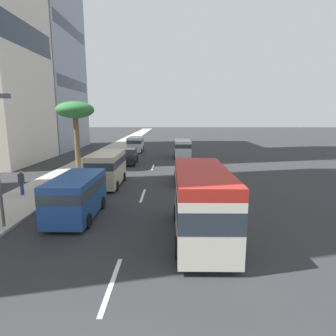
{
  "coord_description": "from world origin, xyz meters",
  "views": [
    {
      "loc": [
        -3.31,
        -1.92,
        5.4
      ],
      "look_at": [
        18.68,
        -1.69,
        1.28
      ],
      "focal_mm": 30.0,
      "sensor_mm": 36.0,
      "label": 1
    }
  ],
  "objects_px": {
    "car_third": "(128,157)",
    "car_lead": "(186,174)",
    "van_seventh": "(107,167)",
    "pedestrian_near_lamp": "(21,182)",
    "palm_tree": "(75,112)",
    "minibus_fourth": "(201,200)",
    "van_second": "(136,143)",
    "van_sixth": "(183,148)",
    "van_fifth": "(77,194)"
  },
  "relations": [
    {
      "from": "car_third",
      "to": "car_lead",
      "type": "bearing_deg",
      "value": 34.46
    },
    {
      "from": "van_seventh",
      "to": "pedestrian_near_lamp",
      "type": "distance_m",
      "value": 6.02
    },
    {
      "from": "car_lead",
      "to": "palm_tree",
      "type": "distance_m",
      "value": 12.7
    },
    {
      "from": "car_lead",
      "to": "car_third",
      "type": "relative_size",
      "value": 1.14
    },
    {
      "from": "car_third",
      "to": "pedestrian_near_lamp",
      "type": "distance_m",
      "value": 14.14
    },
    {
      "from": "minibus_fourth",
      "to": "van_seventh",
      "type": "height_order",
      "value": "minibus_fourth"
    },
    {
      "from": "pedestrian_near_lamp",
      "to": "van_second",
      "type": "bearing_deg",
      "value": -95.27
    },
    {
      "from": "van_seventh",
      "to": "palm_tree",
      "type": "bearing_deg",
      "value": -144.73
    },
    {
      "from": "car_lead",
      "to": "van_seventh",
      "type": "bearing_deg",
      "value": 98.76
    },
    {
      "from": "van_sixth",
      "to": "palm_tree",
      "type": "distance_m",
      "value": 14.59
    },
    {
      "from": "car_lead",
      "to": "van_second",
      "type": "bearing_deg",
      "value": 18.46
    },
    {
      "from": "car_third",
      "to": "van_seventh",
      "type": "bearing_deg",
      "value": -0.54
    },
    {
      "from": "palm_tree",
      "to": "minibus_fourth",
      "type": "bearing_deg",
      "value": -145.61
    },
    {
      "from": "van_fifth",
      "to": "palm_tree",
      "type": "xyz_separation_m",
      "value": [
        13.14,
        4.23,
        4.46
      ]
    },
    {
      "from": "car_lead",
      "to": "palm_tree",
      "type": "xyz_separation_m",
      "value": [
        5.08,
        10.5,
        5.01
      ]
    },
    {
      "from": "minibus_fourth",
      "to": "van_sixth",
      "type": "xyz_separation_m",
      "value": [
        24.29,
        -0.15,
        -0.39
      ]
    },
    {
      "from": "van_seventh",
      "to": "palm_tree",
      "type": "height_order",
      "value": "palm_tree"
    },
    {
      "from": "car_lead",
      "to": "van_fifth",
      "type": "relative_size",
      "value": 0.94
    },
    {
      "from": "van_second",
      "to": "car_third",
      "type": "bearing_deg",
      "value": 2.44
    },
    {
      "from": "minibus_fourth",
      "to": "pedestrian_near_lamp",
      "type": "distance_m",
      "value": 12.95
    },
    {
      "from": "van_sixth",
      "to": "car_lead",
      "type": "bearing_deg",
      "value": 178.96
    },
    {
      "from": "van_fifth",
      "to": "van_sixth",
      "type": "xyz_separation_m",
      "value": [
        21.94,
        -6.52,
        0.02
      ]
    },
    {
      "from": "van_fifth",
      "to": "pedestrian_near_lamp",
      "type": "bearing_deg",
      "value": -127.47
    },
    {
      "from": "van_fifth",
      "to": "minibus_fourth",
      "type": "bearing_deg",
      "value": 69.74
    },
    {
      "from": "car_third",
      "to": "palm_tree",
      "type": "bearing_deg",
      "value": -48.51
    },
    {
      "from": "van_sixth",
      "to": "pedestrian_near_lamp",
      "type": "distance_m",
      "value": 21.47
    },
    {
      "from": "palm_tree",
      "to": "van_seventh",
      "type": "bearing_deg",
      "value": -144.73
    },
    {
      "from": "van_second",
      "to": "van_seventh",
      "type": "bearing_deg",
      "value": 1.02
    },
    {
      "from": "van_second",
      "to": "van_seventh",
      "type": "relative_size",
      "value": 0.91
    },
    {
      "from": "van_second",
      "to": "pedestrian_near_lamp",
      "type": "height_order",
      "value": "van_second"
    },
    {
      "from": "van_second",
      "to": "palm_tree",
      "type": "bearing_deg",
      "value": -14.9
    },
    {
      "from": "van_second",
      "to": "van_sixth",
      "type": "distance_m",
      "value": 9.02
    },
    {
      "from": "car_third",
      "to": "van_fifth",
      "type": "relative_size",
      "value": 0.83
    },
    {
      "from": "car_lead",
      "to": "pedestrian_near_lamp",
      "type": "bearing_deg",
      "value": 110.6
    },
    {
      "from": "van_second",
      "to": "van_fifth",
      "type": "distance_m",
      "value": 27.82
    },
    {
      "from": "car_third",
      "to": "van_fifth",
      "type": "height_order",
      "value": "van_fifth"
    },
    {
      "from": "car_lead",
      "to": "car_third",
      "type": "distance_m",
      "value": 10.84
    },
    {
      "from": "van_seventh",
      "to": "van_sixth",
      "type": "bearing_deg",
      "value": 156.41
    },
    {
      "from": "van_seventh",
      "to": "van_fifth",
      "type": "bearing_deg",
      "value": -0.35
    },
    {
      "from": "minibus_fourth",
      "to": "pedestrian_near_lamp",
      "type": "bearing_deg",
      "value": 61.47
    },
    {
      "from": "van_second",
      "to": "car_third",
      "type": "xyz_separation_m",
      "value": [
        -10.82,
        -0.46,
        -0.47
      ]
    },
    {
      "from": "van_second",
      "to": "van_seventh",
      "type": "distance_m",
      "value": 20.72
    },
    {
      "from": "car_lead",
      "to": "car_third",
      "type": "xyz_separation_m",
      "value": [
        8.94,
        6.14,
        0.07
      ]
    },
    {
      "from": "van_fifth",
      "to": "van_second",
      "type": "bearing_deg",
      "value": -179.33
    },
    {
      "from": "car_lead",
      "to": "van_second",
      "type": "height_order",
      "value": "van_second"
    },
    {
      "from": "van_sixth",
      "to": "van_seventh",
      "type": "relative_size",
      "value": 0.89
    },
    {
      "from": "van_sixth",
      "to": "van_seventh",
      "type": "distance_m",
      "value": 16.2
    },
    {
      "from": "minibus_fourth",
      "to": "car_third",
      "type": "bearing_deg",
      "value": 17.86
    },
    {
      "from": "car_lead",
      "to": "van_sixth",
      "type": "bearing_deg",
      "value": -1.04
    },
    {
      "from": "minibus_fourth",
      "to": "van_fifth",
      "type": "distance_m",
      "value": 6.8
    }
  ]
}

